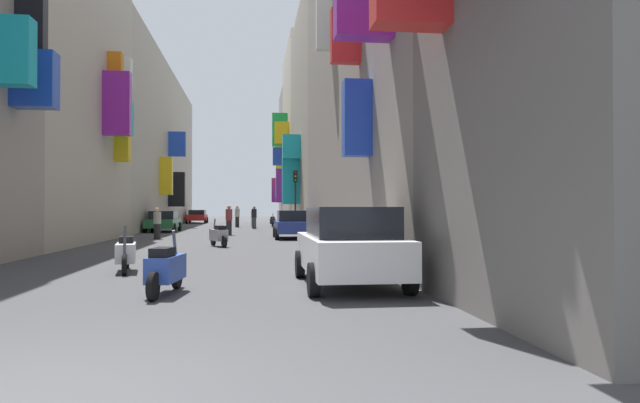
{
  "coord_description": "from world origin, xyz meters",
  "views": [
    {
      "loc": [
        1.85,
        -4.45,
        1.54
      ],
      "look_at": [
        6.07,
        29.47,
        1.97
      ],
      "focal_mm": 30.81,
      "sensor_mm": 36.0,
      "label": 1
    }
  ],
  "objects_px": {
    "parked_car_blue": "(294,224)",
    "scooter_silver": "(219,235)",
    "parked_car_red": "(197,216)",
    "pedestrian_far_away": "(237,216)",
    "scooter_black": "(273,221)",
    "pedestrian_crossing": "(157,224)",
    "pedestrian_near_left": "(229,220)",
    "scooter_white": "(126,253)",
    "pedestrian_mid_street": "(254,217)",
    "pedestrian_near_right": "(253,218)",
    "scooter_blue": "(166,268)",
    "parked_car_white": "(349,245)",
    "parked_car_green": "(163,221)",
    "traffic_light_near_corner": "(295,190)"
  },
  "relations": [
    {
      "from": "parked_car_red",
      "to": "pedestrian_far_away",
      "type": "xyz_separation_m",
      "value": [
        4.46,
        -13.07,
        0.15
      ]
    },
    {
      "from": "scooter_white",
      "to": "pedestrian_near_right",
      "type": "height_order",
      "value": "pedestrian_near_right"
    },
    {
      "from": "scooter_white",
      "to": "traffic_light_near_corner",
      "type": "height_order",
      "value": "traffic_light_near_corner"
    },
    {
      "from": "scooter_black",
      "to": "pedestrian_far_away",
      "type": "height_order",
      "value": "pedestrian_far_away"
    },
    {
      "from": "parked_car_green",
      "to": "pedestrian_crossing",
      "type": "height_order",
      "value": "pedestrian_crossing"
    },
    {
      "from": "parked_car_red",
      "to": "scooter_black",
      "type": "distance_m",
      "value": 14.4
    },
    {
      "from": "parked_car_white",
      "to": "pedestrian_crossing",
      "type": "bearing_deg",
      "value": 110.79
    },
    {
      "from": "parked_car_green",
      "to": "pedestrian_near_left",
      "type": "relative_size",
      "value": 2.34
    },
    {
      "from": "parked_car_green",
      "to": "scooter_blue",
      "type": "distance_m",
      "value": 27.21
    },
    {
      "from": "parked_car_green",
      "to": "scooter_silver",
      "type": "bearing_deg",
      "value": -73.02
    },
    {
      "from": "parked_car_white",
      "to": "pedestrian_mid_street",
      "type": "bearing_deg",
      "value": 93.24
    },
    {
      "from": "parked_car_green",
      "to": "pedestrian_near_right",
      "type": "height_order",
      "value": "pedestrian_near_right"
    },
    {
      "from": "parked_car_red",
      "to": "pedestrian_far_away",
      "type": "height_order",
      "value": "pedestrian_far_away"
    },
    {
      "from": "parked_car_white",
      "to": "pedestrian_mid_street",
      "type": "distance_m",
      "value": 31.03
    },
    {
      "from": "parked_car_green",
      "to": "traffic_light_near_corner",
      "type": "xyz_separation_m",
      "value": [
        8.56,
        -1.69,
        2.0
      ]
    },
    {
      "from": "scooter_blue",
      "to": "pedestrian_near_right",
      "type": "distance_m",
      "value": 35.45
    },
    {
      "from": "parked_car_white",
      "to": "pedestrian_far_away",
      "type": "relative_size",
      "value": 2.32
    },
    {
      "from": "scooter_white",
      "to": "pedestrian_mid_street",
      "type": "xyz_separation_m",
      "value": [
        3.2,
        27.94,
        0.4
      ]
    },
    {
      "from": "scooter_black",
      "to": "scooter_blue",
      "type": "height_order",
      "value": "same"
    },
    {
      "from": "parked_car_red",
      "to": "scooter_white",
      "type": "height_order",
      "value": "parked_car_red"
    },
    {
      "from": "pedestrian_crossing",
      "to": "pedestrian_near_left",
      "type": "xyz_separation_m",
      "value": [
        3.39,
        3.63,
        0.08
      ]
    },
    {
      "from": "scooter_white",
      "to": "pedestrian_far_away",
      "type": "height_order",
      "value": "pedestrian_far_away"
    },
    {
      "from": "scooter_silver",
      "to": "traffic_light_near_corner",
      "type": "bearing_deg",
      "value": 72.35
    },
    {
      "from": "pedestrian_near_left",
      "to": "parked_car_green",
      "type": "bearing_deg",
      "value": 130.9
    },
    {
      "from": "scooter_blue",
      "to": "pedestrian_crossing",
      "type": "distance_m",
      "value": 18.35
    },
    {
      "from": "scooter_white",
      "to": "pedestrian_near_right",
      "type": "distance_m",
      "value": 31.87
    },
    {
      "from": "parked_car_blue",
      "to": "scooter_silver",
      "type": "distance_m",
      "value": 6.62
    },
    {
      "from": "parked_car_red",
      "to": "scooter_white",
      "type": "distance_m",
      "value": 44.47
    },
    {
      "from": "pedestrian_near_right",
      "to": "pedestrian_mid_street",
      "type": "distance_m",
      "value": 3.77
    },
    {
      "from": "pedestrian_near_left",
      "to": "parked_car_white",
      "type": "bearing_deg",
      "value": -81.29
    },
    {
      "from": "pedestrian_far_away",
      "to": "scooter_white",
      "type": "bearing_deg",
      "value": -93.38
    },
    {
      "from": "scooter_blue",
      "to": "pedestrian_near_right",
      "type": "relative_size",
      "value": 1.26
    },
    {
      "from": "parked_car_blue",
      "to": "parked_car_red",
      "type": "distance_m",
      "value": 31.15
    },
    {
      "from": "pedestrian_mid_street",
      "to": "pedestrian_far_away",
      "type": "distance_m",
      "value": 3.65
    },
    {
      "from": "parked_car_blue",
      "to": "scooter_white",
      "type": "relative_size",
      "value": 2.03
    },
    {
      "from": "parked_car_blue",
      "to": "pedestrian_near_right",
      "type": "height_order",
      "value": "pedestrian_near_right"
    },
    {
      "from": "parked_car_white",
      "to": "pedestrian_near_right",
      "type": "distance_m",
      "value": 34.8
    },
    {
      "from": "pedestrian_near_left",
      "to": "scooter_silver",
      "type": "bearing_deg",
      "value": -90.12
    },
    {
      "from": "parked_car_green",
      "to": "parked_car_red",
      "type": "bearing_deg",
      "value": 89.64
    },
    {
      "from": "parked_car_blue",
      "to": "parked_car_red",
      "type": "xyz_separation_m",
      "value": [
        -7.77,
        30.16,
        -0.02
      ]
    },
    {
      "from": "pedestrian_crossing",
      "to": "parked_car_blue",
      "type": "bearing_deg",
      "value": -1.2
    },
    {
      "from": "pedestrian_near_right",
      "to": "traffic_light_near_corner",
      "type": "relative_size",
      "value": 0.39
    },
    {
      "from": "scooter_white",
      "to": "pedestrian_mid_street",
      "type": "height_order",
      "value": "pedestrian_mid_street"
    },
    {
      "from": "pedestrian_mid_street",
      "to": "parked_car_white",
      "type": "bearing_deg",
      "value": -86.76
    },
    {
      "from": "scooter_black",
      "to": "traffic_light_near_corner",
      "type": "bearing_deg",
      "value": -84.23
    },
    {
      "from": "parked_car_white",
      "to": "parked_car_green",
      "type": "bearing_deg",
      "value": 106.37
    },
    {
      "from": "pedestrian_mid_street",
      "to": "parked_car_red",
      "type": "bearing_deg",
      "value": 109.45
    },
    {
      "from": "pedestrian_near_right",
      "to": "traffic_light_near_corner",
      "type": "xyz_separation_m",
      "value": [
        2.65,
        -10.23,
        1.97
      ]
    },
    {
      "from": "pedestrian_near_left",
      "to": "pedestrian_mid_street",
      "type": "bearing_deg",
      "value": 81.58
    },
    {
      "from": "scooter_blue",
      "to": "pedestrian_mid_street",
      "type": "distance_m",
      "value": 31.69
    }
  ]
}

